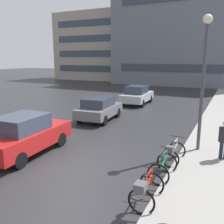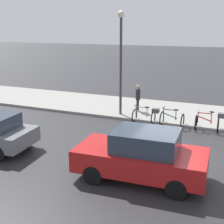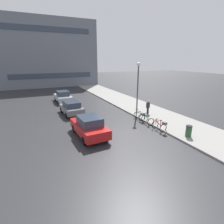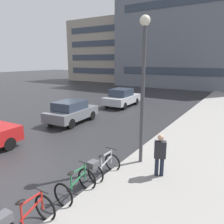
% 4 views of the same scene
% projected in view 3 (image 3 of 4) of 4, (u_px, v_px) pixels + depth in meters
% --- Properties ---
extents(ground_plane, '(140.00, 140.00, 0.00)m').
position_uv_depth(ground_plane, '(119.00, 133.00, 14.87)').
color(ground_plane, '#28282B').
extents(sidewalk_kerb, '(4.80, 60.00, 0.14)m').
position_uv_depth(sidewalk_kerb, '(124.00, 101.00, 25.95)').
color(sidewalk_kerb, gray).
rests_on(sidewalk_kerb, ground).
extents(bicycle_nearest, '(0.79, 1.36, 1.02)m').
position_uv_depth(bicycle_nearest, '(160.00, 125.00, 15.18)').
color(bicycle_nearest, black).
rests_on(bicycle_nearest, ground).
extents(bicycle_second, '(0.77, 1.13, 1.00)m').
position_uv_depth(bicycle_second, '(147.00, 120.00, 16.81)').
color(bicycle_second, black).
rests_on(bicycle_second, ground).
extents(bicycle_third, '(0.74, 1.38, 0.96)m').
position_uv_depth(bicycle_third, '(140.00, 115.00, 17.97)').
color(bicycle_third, black).
rests_on(bicycle_third, ground).
extents(car_red, '(2.18, 4.36, 1.70)m').
position_uv_depth(car_red, '(89.00, 126.00, 14.02)').
color(car_red, '#AD1919').
rests_on(car_red, ground).
extents(car_grey, '(2.18, 3.96, 1.50)m').
position_uv_depth(car_grey, '(72.00, 108.00, 19.77)').
color(car_grey, slate).
rests_on(car_grey, ground).
extents(car_silver, '(2.13, 4.20, 1.63)m').
position_uv_depth(car_silver, '(63.00, 96.00, 25.58)').
color(car_silver, '#B2B5BA').
rests_on(car_silver, ground).
extents(pedestrian, '(0.46, 0.38, 1.68)m').
position_uv_depth(pedestrian, '(148.00, 107.00, 19.47)').
color(pedestrian, '#1E2333').
rests_on(pedestrian, ground).
extents(streetlamp, '(0.38, 0.38, 5.72)m').
position_uv_depth(streetlamp, '(138.00, 82.00, 18.86)').
color(streetlamp, '#424247').
rests_on(streetlamp, ground).
extents(trash_bin, '(0.48, 0.48, 1.05)m').
position_uv_depth(trash_bin, '(189.00, 132.00, 13.75)').
color(trash_bin, '#2D5133').
rests_on(trash_bin, ground).
extents(building_facade_main, '(20.95, 9.97, 14.60)m').
position_uv_depth(building_facade_main, '(48.00, 54.00, 41.13)').
color(building_facade_main, slate).
rests_on(building_facade_main, ground).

